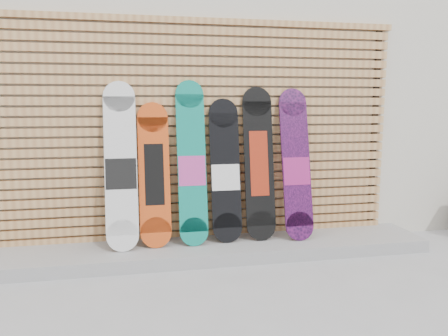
% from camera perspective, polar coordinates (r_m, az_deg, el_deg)
% --- Properties ---
extents(ground, '(80.00, 80.00, 0.00)m').
position_cam_1_polar(ground, '(3.74, 0.05, -14.75)').
color(ground, '#9B9C9E').
rests_on(ground, ground).
extents(building, '(12.00, 5.00, 3.60)m').
position_cam_1_polar(building, '(6.98, -1.60, 11.11)').
color(building, beige).
rests_on(building, ground).
extents(concrete_step, '(4.60, 0.70, 0.12)m').
position_cam_1_polar(concrete_step, '(4.33, -3.73, -10.66)').
color(concrete_step, gray).
rests_on(concrete_step, ground).
extents(slat_wall, '(4.26, 0.08, 2.29)m').
position_cam_1_polar(slat_wall, '(4.38, -4.38, 4.93)').
color(slat_wall, '#BB834D').
rests_on(slat_wall, ground).
extents(snowboard_0, '(0.30, 0.36, 1.57)m').
position_cam_1_polar(snowboard_0, '(4.18, -13.32, 0.18)').
color(snowboard_0, silver).
rests_on(snowboard_0, concrete_step).
extents(snowboard_1, '(0.29, 0.32, 1.37)m').
position_cam_1_polar(snowboard_1, '(4.22, -9.10, -0.84)').
color(snowboard_1, '#D04916').
rests_on(snowboard_1, concrete_step).
extents(snowboard_2, '(0.28, 0.33, 1.58)m').
position_cam_1_polar(snowboard_2, '(4.22, -4.24, 0.56)').
color(snowboard_2, '#0D806E').
rests_on(snowboard_2, concrete_step).
extents(snowboard_3, '(0.29, 0.30, 1.41)m').
position_cam_1_polar(snowboard_3, '(4.31, 0.17, -0.43)').
color(snowboard_3, black).
rests_on(snowboard_3, concrete_step).
extents(snowboard_4, '(0.30, 0.30, 1.52)m').
position_cam_1_polar(snowboard_4, '(4.38, 4.58, 0.61)').
color(snowboard_4, black).
rests_on(snowboard_4, concrete_step).
extents(snowboard_5, '(0.29, 0.37, 1.51)m').
position_cam_1_polar(snowboard_5, '(4.46, 9.39, 0.43)').
color(snowboard_5, black).
rests_on(snowboard_5, concrete_step).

